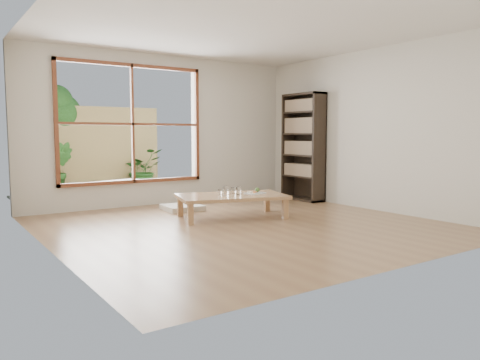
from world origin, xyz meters
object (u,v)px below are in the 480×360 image
at_px(food_tray, 255,192).
at_px(garden_bench, 113,184).
at_px(bookshelf, 303,147).
at_px(low_table, 232,197).

distance_m(food_tray, garden_bench, 3.09).
height_order(bookshelf, garden_bench, bookshelf).
xyz_separation_m(bookshelf, garden_bench, (-2.97, 1.93, -0.68)).
bearing_deg(bookshelf, garden_bench, 146.97).
height_order(low_table, garden_bench, garden_bench).
height_order(bookshelf, food_tray, bookshelf).
distance_m(low_table, bookshelf, 2.39).
height_order(low_table, bookshelf, bookshelf).
xyz_separation_m(bookshelf, food_tray, (-1.77, -0.92, -0.63)).
distance_m(bookshelf, food_tray, 2.09).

